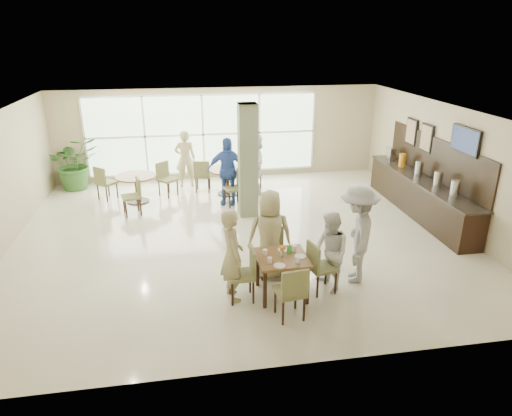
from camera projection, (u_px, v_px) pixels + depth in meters
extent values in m
plane|color=beige|center=(239.00, 234.00, 10.51)|extent=(10.00, 10.00, 0.00)
plane|color=white|center=(237.00, 112.00, 9.49)|extent=(10.00, 10.00, 0.00)
plane|color=tan|center=(219.00, 134.00, 14.14)|extent=(10.00, 0.00, 10.00)
plane|color=tan|center=(283.00, 279.00, 5.87)|extent=(10.00, 0.00, 10.00)
plane|color=tan|center=(448.00, 166.00, 10.77)|extent=(0.00, 9.00, 9.00)
plane|color=silver|center=(203.00, 134.00, 14.03)|extent=(7.00, 0.00, 7.00)
cube|color=#646D4B|center=(248.00, 161.00, 11.17)|extent=(0.45, 0.45, 2.80)
cube|color=brown|center=(282.00, 258.00, 7.86)|extent=(0.87, 0.87, 0.05)
cube|color=black|center=(265.00, 290.00, 7.60)|extent=(0.06, 0.06, 0.70)
cube|color=black|center=(307.00, 286.00, 7.72)|extent=(0.06, 0.06, 0.70)
cube|color=black|center=(257.00, 269.00, 8.28)|extent=(0.06, 0.06, 0.70)
cube|color=black|center=(297.00, 265.00, 8.39)|extent=(0.06, 0.06, 0.70)
cylinder|color=brown|center=(136.00, 176.00, 12.25)|extent=(1.08, 1.08, 0.04)
cylinder|color=black|center=(137.00, 189.00, 12.39)|extent=(0.10, 0.10, 0.71)
cylinder|color=black|center=(138.00, 201.00, 12.51)|extent=(0.60, 0.60, 0.03)
cylinder|color=brown|center=(227.00, 169.00, 12.85)|extent=(1.08, 1.08, 0.04)
cylinder|color=black|center=(228.00, 182.00, 12.99)|extent=(0.10, 0.10, 0.71)
cylinder|color=black|center=(228.00, 193.00, 13.11)|extent=(0.60, 0.60, 0.03)
cylinder|color=white|center=(294.00, 248.00, 8.04)|extent=(0.08, 0.08, 0.10)
cylinder|color=white|center=(265.00, 252.00, 7.89)|extent=(0.08, 0.08, 0.10)
cylinder|color=white|center=(270.00, 260.00, 7.62)|extent=(0.08, 0.08, 0.10)
cylinder|color=white|center=(298.00, 260.00, 7.63)|extent=(0.08, 0.08, 0.10)
cylinder|color=white|center=(280.00, 266.00, 7.53)|extent=(0.20, 0.20, 0.01)
cylinder|color=white|center=(283.00, 249.00, 8.09)|extent=(0.20, 0.20, 0.01)
cylinder|color=white|center=(300.00, 256.00, 7.84)|extent=(0.20, 0.20, 0.01)
cylinder|color=#99B27F|center=(282.00, 253.00, 7.83)|extent=(0.07, 0.07, 0.12)
sphere|color=orange|center=(284.00, 248.00, 7.79)|extent=(0.07, 0.07, 0.07)
sphere|color=orange|center=(281.00, 247.00, 7.81)|extent=(0.07, 0.07, 0.07)
sphere|color=orange|center=(282.00, 248.00, 7.76)|extent=(0.07, 0.07, 0.07)
cube|color=green|center=(289.00, 249.00, 7.94)|extent=(0.10, 0.07, 0.15)
cube|color=black|center=(419.00, 197.00, 11.53)|extent=(0.60, 4.60, 0.90)
cube|color=black|center=(422.00, 180.00, 11.36)|extent=(0.64, 4.70, 0.04)
cube|color=black|center=(436.00, 158.00, 11.21)|extent=(0.04, 4.60, 1.00)
cylinder|color=silver|center=(455.00, 189.00, 9.99)|extent=(0.20, 0.20, 0.40)
cylinder|color=silver|center=(438.00, 180.00, 10.63)|extent=(0.20, 0.20, 0.40)
cylinder|color=silver|center=(419.00, 169.00, 11.46)|extent=(0.20, 0.20, 0.40)
cylinder|color=orange|center=(402.00, 160.00, 12.30)|extent=(0.18, 0.18, 0.36)
cube|color=silver|center=(391.00, 154.00, 12.94)|extent=(0.18, 0.30, 0.36)
cube|color=black|center=(465.00, 140.00, 9.94)|extent=(0.06, 1.00, 0.58)
cube|color=#7F99CC|center=(464.00, 140.00, 9.94)|extent=(0.01, 0.92, 0.50)
cube|color=black|center=(427.00, 138.00, 11.52)|extent=(0.04, 0.55, 0.70)
cube|color=brown|center=(426.00, 138.00, 11.52)|extent=(0.01, 0.47, 0.62)
cube|color=black|center=(411.00, 132.00, 12.26)|extent=(0.04, 0.55, 0.70)
cube|color=brown|center=(411.00, 132.00, 12.25)|extent=(0.01, 0.47, 0.62)
imported|color=#346327|center=(75.00, 163.00, 13.32)|extent=(1.83, 1.83, 1.54)
imported|color=tan|center=(232.00, 255.00, 7.74)|extent=(0.50, 0.67, 1.65)
imported|color=tan|center=(270.00, 235.00, 8.45)|extent=(0.87, 0.52, 1.71)
imported|color=white|center=(330.00, 252.00, 8.03)|extent=(0.71, 0.83, 1.48)
imported|color=#AAAAAD|center=(357.00, 234.00, 8.29)|extent=(1.05, 1.37, 1.87)
imported|color=#3A5DB0|center=(227.00, 171.00, 12.08)|extent=(1.17, 0.84, 1.81)
imported|color=white|center=(254.00, 163.00, 12.91)|extent=(0.94, 1.73, 1.77)
imported|color=tan|center=(185.00, 159.00, 13.47)|extent=(0.63, 0.42, 1.70)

